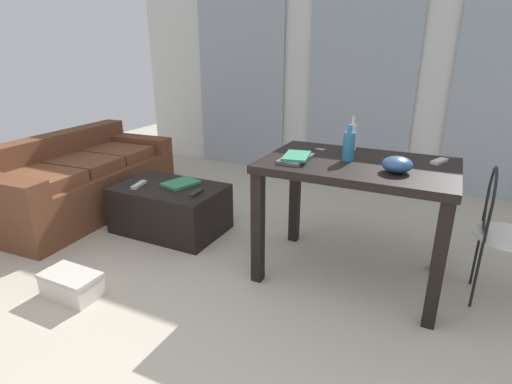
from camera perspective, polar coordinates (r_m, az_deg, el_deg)
ground_plane at (r=2.94m, az=3.59°, el=-9.94°), size 8.81×8.81×0.00m
wall_back at (r=4.70m, az=15.09°, el=17.43°), size 5.76×0.10×2.62m
curtains at (r=4.62m, az=14.74°, el=16.08°), size 4.10×0.03×2.40m
couch at (r=4.08m, az=-23.87°, el=1.45°), size 0.95×1.81×0.70m
coffee_table at (r=3.42m, az=-12.11°, el=-2.30°), size 0.88×0.58×0.39m
craft_table at (r=2.59m, az=14.14°, el=1.52°), size 1.16×0.76×0.80m
wire_chair at (r=2.71m, az=31.39°, el=-3.69°), size 0.39×0.39×0.83m
bottle_near at (r=2.54m, az=13.06°, el=6.41°), size 0.07×0.07×0.22m
bottle_far at (r=2.83m, az=13.53°, el=7.67°), size 0.06×0.06×0.23m
bowl at (r=2.39m, az=19.47°, el=3.71°), size 0.17×0.17×0.09m
book_stack at (r=2.52m, az=5.76°, el=4.91°), size 0.19×0.30×0.04m
tv_remote_on_table at (r=2.70m, az=24.66°, el=4.02°), size 0.10×0.15×0.02m
scissors at (r=2.82m, az=8.49°, el=6.14°), size 0.11×0.06×0.00m
tv_remote_primary at (r=3.14m, az=-8.54°, el=-0.12°), size 0.05×0.16×0.02m
tv_remote_secondary at (r=3.42m, az=-16.34°, el=1.00°), size 0.09×0.19×0.02m
magazine at (r=3.38m, az=-10.66°, el=1.23°), size 0.27×0.32×0.02m
shoebox at (r=2.79m, az=-24.77°, el=-11.87°), size 0.36×0.21×0.16m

